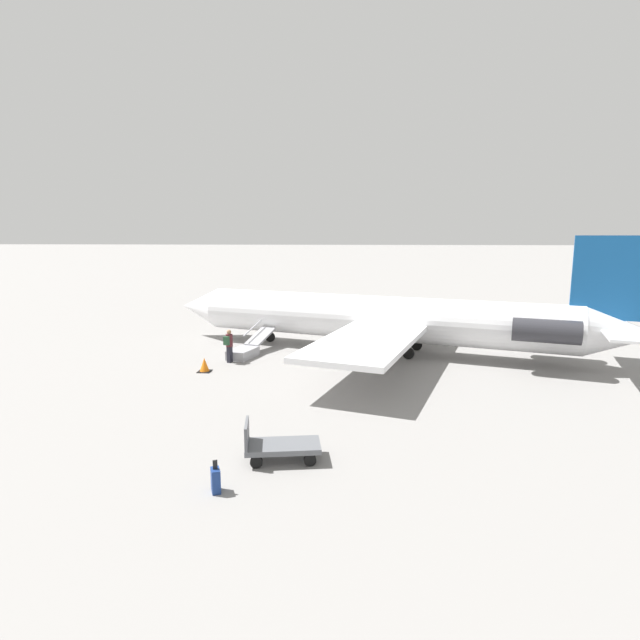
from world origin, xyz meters
name	(u,v)px	position (x,y,z in m)	size (l,w,h in m)	color
ground_plane	(376,351)	(0.00, 0.00, 0.00)	(600.00, 600.00, 0.00)	gray
airplane_main	(392,318)	(-0.84, 0.26, 1.97)	(26.53, 20.43, 6.56)	white
boarding_stairs	(246,350)	(7.14, 1.76, 0.37)	(2.14, 4.13, 1.65)	#99999E
passenger	(229,344)	(7.72, 3.20, 1.00)	(0.42, 0.57, 1.74)	#23232D
luggage_cart	(279,446)	(3.26, 14.33, 0.46)	(2.35, 1.45, 1.22)	#595B60
suitcase	(216,480)	(4.59, 16.29, 0.33)	(0.34, 0.42, 0.88)	navy
traffic_cone_near_stairs	(204,365)	(8.47, 5.03, 0.32)	(0.63, 0.63, 0.69)	black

